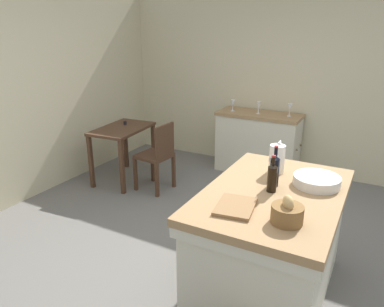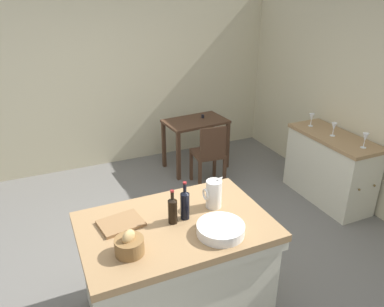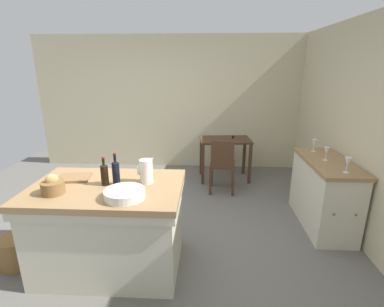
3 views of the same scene
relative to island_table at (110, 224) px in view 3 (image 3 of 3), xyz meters
name	(u,v)px [view 3 (image 3 of 3)]	position (x,y,z in m)	size (l,w,h in m)	color
ground_plane	(147,231)	(0.23, 0.64, -0.49)	(6.76, 6.76, 0.00)	#66635E
wall_back	(170,103)	(0.23, 3.24, 0.81)	(5.32, 0.12, 2.60)	beige
wall_right	(377,134)	(2.83, 0.64, 0.81)	(0.12, 5.20, 2.60)	beige
island_table	(110,224)	(0.00, 0.00, 0.00)	(1.47, 0.97, 0.91)	#99754C
side_cabinet	(324,193)	(2.49, 0.95, -0.04)	(0.52, 1.21, 0.89)	#99754C
writing_desk	(225,146)	(1.30, 2.50, 0.15)	(0.95, 0.64, 0.81)	#472D1E
wooden_chair	(222,164)	(1.23, 1.88, 0.01)	(0.43, 0.43, 0.91)	#472D1E
pitcher	(146,171)	(0.38, 0.10, 0.54)	(0.17, 0.13, 0.28)	silver
wash_bowl	(125,194)	(0.26, -0.26, 0.46)	(0.36, 0.36, 0.08)	silver
bread_basket	(53,187)	(-0.42, -0.20, 0.49)	(0.20, 0.20, 0.19)	brown
cutting_board	(74,178)	(-0.39, 0.15, 0.43)	(0.32, 0.25, 0.02)	olive
wine_bottle_dark	(116,172)	(0.10, 0.04, 0.55)	(0.07, 0.07, 0.32)	black
wine_bottle_amber	(104,174)	(-0.01, 0.02, 0.53)	(0.07, 0.07, 0.29)	black
wine_glass_far_left	(348,162)	(2.51, 0.53, 0.52)	(0.07, 0.07, 0.18)	white
wine_glass_left	(327,151)	(2.46, 0.96, 0.52)	(0.07, 0.07, 0.17)	white
wine_glass_middle	(314,143)	(2.44, 1.35, 0.52)	(0.07, 0.07, 0.17)	white
wicker_hamper	(17,251)	(-1.00, -0.06, -0.33)	(0.35, 0.35, 0.33)	brown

